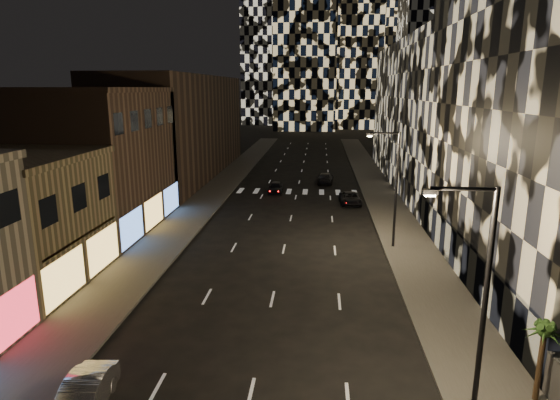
% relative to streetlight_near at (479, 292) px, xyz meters
% --- Properties ---
extents(sidewalk_left, '(4.00, 120.00, 0.15)m').
position_rel_streetlight_near_xyz_m(sidewalk_left, '(-18.35, 40.00, -5.28)').
color(sidewalk_left, '#47443F').
rests_on(sidewalk_left, ground).
extents(sidewalk_right, '(4.00, 120.00, 0.15)m').
position_rel_streetlight_near_xyz_m(sidewalk_right, '(1.65, 40.00, -5.28)').
color(sidewalk_right, '#47443F').
rests_on(sidewalk_right, ground).
extents(curb_left, '(0.20, 120.00, 0.15)m').
position_rel_streetlight_near_xyz_m(curb_left, '(-16.25, 40.00, -5.28)').
color(curb_left, '#4C4C47').
rests_on(curb_left, ground).
extents(curb_right, '(0.20, 120.00, 0.15)m').
position_rel_streetlight_near_xyz_m(curb_right, '(-0.45, 40.00, -5.28)').
color(curb_right, '#4C4C47').
rests_on(curb_right, ground).
extents(retail_tan, '(10.00, 10.00, 8.00)m').
position_rel_streetlight_near_xyz_m(retail_tan, '(-25.35, 11.00, -1.35)').
color(retail_tan, olive).
rests_on(retail_tan, ground).
extents(retail_brown, '(10.00, 15.00, 12.00)m').
position_rel_streetlight_near_xyz_m(retail_brown, '(-25.35, 23.50, 0.65)').
color(retail_brown, brown).
rests_on(retail_brown, ground).
extents(retail_filler_left, '(10.00, 40.00, 14.00)m').
position_rel_streetlight_near_xyz_m(retail_filler_left, '(-25.35, 50.00, 1.65)').
color(retail_filler_left, brown).
rests_on(retail_filler_left, ground).
extents(midrise_base, '(0.60, 25.00, 3.00)m').
position_rel_streetlight_near_xyz_m(midrise_base, '(3.95, 14.50, -3.85)').
color(midrise_base, '#383838').
rests_on(midrise_base, ground).
extents(midrise_filler_right, '(16.00, 40.00, 18.00)m').
position_rel_streetlight_near_xyz_m(midrise_filler_right, '(11.65, 47.00, 3.65)').
color(midrise_filler_right, '#232326').
rests_on(midrise_filler_right, ground).
extents(streetlight_near, '(2.55, 0.25, 9.00)m').
position_rel_streetlight_near_xyz_m(streetlight_near, '(0.00, 0.00, 0.00)').
color(streetlight_near, black).
rests_on(streetlight_near, sidewalk_right).
extents(streetlight_far, '(2.55, 0.25, 9.00)m').
position_rel_streetlight_near_xyz_m(streetlight_far, '(0.00, 20.00, 0.00)').
color(streetlight_far, black).
rests_on(streetlight_far, sidewalk_right).
extents(car_silver_parked, '(1.84, 4.35, 1.40)m').
position_rel_streetlight_near_xyz_m(car_silver_parked, '(-14.65, -0.68, -4.65)').
color(car_silver_parked, gray).
rests_on(car_silver_parked, ground).
extents(car_dark_midlane, '(1.66, 3.93, 1.33)m').
position_rel_streetlight_near_xyz_m(car_dark_midlane, '(-10.90, 39.19, -4.69)').
color(car_dark_midlane, black).
rests_on(car_dark_midlane, ground).
extents(car_dark_oncoming, '(2.30, 4.95, 1.40)m').
position_rel_streetlight_near_xyz_m(car_dark_oncoming, '(-4.85, 45.54, -4.65)').
color(car_dark_oncoming, black).
rests_on(car_dark_oncoming, ground).
extents(car_dark_rightlane, '(2.39, 4.71, 1.28)m').
position_rel_streetlight_near_xyz_m(car_dark_rightlane, '(-2.27, 34.13, -4.72)').
color(car_dark_rightlane, black).
rests_on(car_dark_rightlane, ground).
extents(palm_tree, '(1.74, 1.72, 3.42)m').
position_rel_streetlight_near_xyz_m(palm_tree, '(3.15, 1.46, -2.38)').
color(palm_tree, '#47331E').
rests_on(palm_tree, sidewalk_right).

